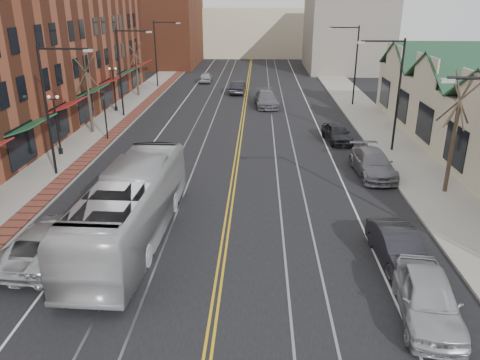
# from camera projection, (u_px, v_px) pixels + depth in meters

# --- Properties ---
(ground) EXTENTS (160.00, 160.00, 0.00)m
(ground) POSITION_uv_depth(u_px,v_px,m) (207.00, 357.00, 14.92)
(ground) COLOR black
(ground) RESTS_ON ground
(sidewalk_left) EXTENTS (4.00, 120.00, 0.15)m
(sidewalk_left) POSITION_uv_depth(u_px,v_px,m) (72.00, 155.00, 33.97)
(sidewalk_left) COLOR gray
(sidewalk_left) RESTS_ON ground
(sidewalk_right) EXTENTS (4.00, 120.00, 0.15)m
(sidewalk_right) POSITION_uv_depth(u_px,v_px,m) (406.00, 159.00, 33.06)
(sidewalk_right) COLOR gray
(sidewalk_right) RESTS_ON ground
(building_left) EXTENTS (10.00, 50.00, 11.00)m
(building_left) POSITION_uv_depth(u_px,v_px,m) (12.00, 65.00, 38.78)
(building_left) COLOR brown
(building_left) RESTS_ON ground
(backdrop_left) EXTENTS (14.00, 18.00, 14.00)m
(backdrop_left) POSITION_uv_depth(u_px,v_px,m) (155.00, 22.00, 78.16)
(backdrop_left) COLOR brown
(backdrop_left) RESTS_ON ground
(backdrop_mid) EXTENTS (22.00, 14.00, 9.00)m
(backdrop_mid) POSITION_uv_depth(u_px,v_px,m) (252.00, 32.00, 92.42)
(backdrop_mid) COLOR #C1B694
(backdrop_mid) RESTS_ON ground
(backdrop_right) EXTENTS (12.00, 16.00, 11.00)m
(backdrop_right) POSITION_uv_depth(u_px,v_px,m) (346.00, 34.00, 72.87)
(backdrop_right) COLOR slate
(backdrop_right) RESTS_ON ground
(streetlight_l_1) EXTENTS (3.33, 0.25, 8.00)m
(streetlight_l_1) POSITION_uv_depth(u_px,v_px,m) (52.00, 98.00, 28.41)
(streetlight_l_1) COLOR black
(streetlight_l_1) RESTS_ON sidewalk_left
(streetlight_l_2) EXTENTS (3.33, 0.25, 8.00)m
(streetlight_l_2) POSITION_uv_depth(u_px,v_px,m) (124.00, 64.00, 43.31)
(streetlight_l_2) COLOR black
(streetlight_l_2) RESTS_ON sidewalk_left
(streetlight_l_3) EXTENTS (3.33, 0.25, 8.00)m
(streetlight_l_3) POSITION_uv_depth(u_px,v_px,m) (159.00, 47.00, 58.20)
(streetlight_l_3) COLOR black
(streetlight_l_3) RESTS_ON sidewalk_left
(streetlight_r_1) EXTENTS (3.33, 0.25, 8.00)m
(streetlight_r_1) POSITION_uv_depth(u_px,v_px,m) (393.00, 84.00, 33.16)
(streetlight_r_1) COLOR black
(streetlight_r_1) RESTS_ON sidewalk_right
(streetlight_r_2) EXTENTS (3.33, 0.25, 8.00)m
(streetlight_r_2) POSITION_uv_depth(u_px,v_px,m) (352.00, 57.00, 48.06)
(streetlight_r_2) COLOR black
(streetlight_r_2) RESTS_ON sidewalk_right
(lamppost_l_2) EXTENTS (0.84, 0.28, 4.27)m
(lamppost_l_2) POSITION_uv_depth(u_px,v_px,m) (57.00, 126.00, 33.23)
(lamppost_l_2) COLOR black
(lamppost_l_2) RESTS_ON sidewalk_left
(lamppost_l_3) EXTENTS (0.84, 0.28, 4.27)m
(lamppost_l_3) POSITION_uv_depth(u_px,v_px,m) (114.00, 90.00, 46.26)
(lamppost_l_3) COLOR black
(lamppost_l_3) RESTS_ON sidewalk_left
(tree_left_near) EXTENTS (1.78, 1.37, 6.48)m
(tree_left_near) POSITION_uv_depth(u_px,v_px,m) (88.00, 92.00, 38.33)
(tree_left_near) COLOR #382B21
(tree_left_near) RESTS_ON sidewalk_left
(tree_left_far) EXTENTS (1.66, 1.28, 6.02)m
(tree_left_far) POSITION_uv_depth(u_px,v_px,m) (137.00, 68.00, 53.31)
(tree_left_far) COLOR #382B21
(tree_left_far) RESTS_ON sidewalk_left
(tree_right_mid) EXTENTS (1.90, 1.46, 6.93)m
(tree_right_mid) POSITION_uv_depth(u_px,v_px,m) (455.00, 131.00, 26.12)
(tree_right_mid) COLOR #382B21
(tree_right_mid) RESTS_ON sidewalk_right
(traffic_signal) EXTENTS (0.18, 0.15, 3.80)m
(traffic_signal) POSITION_uv_depth(u_px,v_px,m) (105.00, 112.00, 36.82)
(traffic_signal) COLOR black
(traffic_signal) RESTS_ON sidewalk_left
(transit_bus) EXTENTS (3.23, 12.19, 3.37)m
(transit_bus) POSITION_uv_depth(u_px,v_px,m) (131.00, 207.00, 21.64)
(transit_bus) COLOR silver
(transit_bus) RESTS_ON ground
(parked_suv) EXTENTS (3.25, 6.18, 1.66)m
(parked_suv) POSITION_uv_depth(u_px,v_px,m) (50.00, 241.00, 20.39)
(parked_suv) COLOR #ADB0B5
(parked_suv) RESTS_ON ground
(parked_car_a) EXTENTS (2.57, 5.11, 1.67)m
(parked_car_a) POSITION_uv_depth(u_px,v_px,m) (428.00, 298.00, 16.49)
(parked_car_a) COLOR #B1B4B8
(parked_car_a) RESTS_ON ground
(parked_car_b) EXTENTS (1.89, 4.64, 1.50)m
(parked_car_b) POSITION_uv_depth(u_px,v_px,m) (398.00, 247.00, 20.04)
(parked_car_b) COLOR black
(parked_car_b) RESTS_ON ground
(parked_car_c) EXTENTS (2.47, 5.51, 1.57)m
(parked_car_c) POSITION_uv_depth(u_px,v_px,m) (373.00, 163.00, 30.10)
(parked_car_c) COLOR slate
(parked_car_c) RESTS_ON ground
(parked_car_d) EXTENTS (2.27, 4.46, 1.46)m
(parked_car_d) POSITION_uv_depth(u_px,v_px,m) (337.00, 133.00, 37.07)
(parked_car_d) COLOR black
(parked_car_d) RESTS_ON ground
(distant_car_left) EXTENTS (1.86, 4.61, 1.49)m
(distant_car_left) POSITION_uv_depth(u_px,v_px,m) (238.00, 87.00, 55.93)
(distant_car_left) COLOR black
(distant_car_left) RESTS_ON ground
(distant_car_right) EXTENTS (2.76, 5.74, 1.61)m
(distant_car_right) POSITION_uv_depth(u_px,v_px,m) (266.00, 99.00, 49.16)
(distant_car_right) COLOR slate
(distant_car_right) RESTS_ON ground
(distant_car_far) EXTENTS (1.71, 4.07, 1.37)m
(distant_car_far) POSITION_uv_depth(u_px,v_px,m) (206.00, 77.00, 63.39)
(distant_car_far) COLOR #A5A8AC
(distant_car_far) RESTS_ON ground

